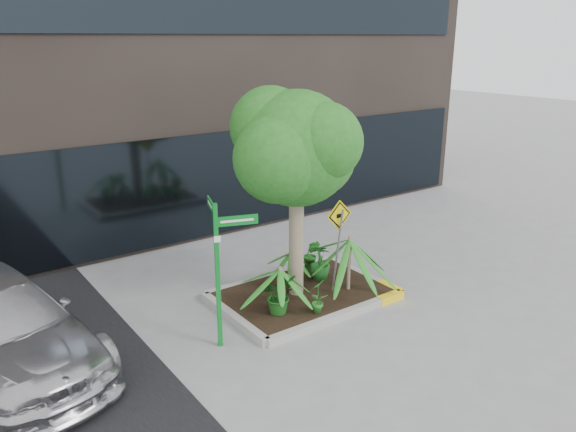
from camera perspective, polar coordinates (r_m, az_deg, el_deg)
ground at (r=10.89m, az=1.67°, el=-9.20°), size 80.00×80.00×0.00m
planter at (r=11.17m, az=1.77°, el=-7.90°), size 3.35×2.36×0.15m
tree at (r=10.23m, az=0.84°, el=6.87°), size 2.74×2.43×4.11m
palm_front at (r=10.93m, az=6.30°, el=-2.40°), size 1.25×1.25×1.39m
palm_left at (r=10.18m, az=-0.81°, el=-5.47°), size 0.93×0.93×1.03m
palm_back at (r=11.40m, az=0.32°, el=-3.77°), size 0.73×0.73×0.81m
shrub_a at (r=10.21m, az=-1.01°, el=-8.04°), size 0.83×0.83×0.68m
shrub_b at (r=11.59m, az=3.29°, el=-4.66°), size 0.59×0.59×0.74m
shrub_c at (r=10.22m, az=3.05°, el=-8.05°), size 0.46×0.46×0.68m
shrub_d at (r=12.06m, az=2.40°, el=-3.93°), size 0.52×0.52×0.67m
street_sign_post at (r=9.08m, az=-6.97°, el=-4.36°), size 0.70×0.88×2.49m
cattle_sign at (r=10.63m, az=5.15°, el=-1.55°), size 0.59×0.28×1.90m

